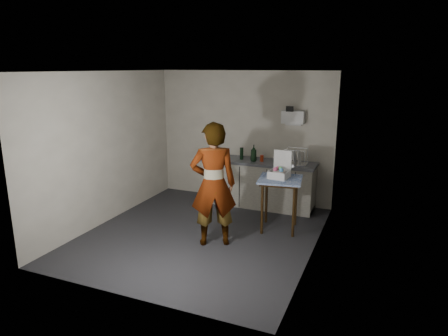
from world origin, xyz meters
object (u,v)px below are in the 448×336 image
at_px(dish_rack, 295,161).
at_px(soda_can, 262,158).
at_px(bakery_box, 279,172).
at_px(side_table, 280,185).
at_px(kitchen_counter, 257,184).
at_px(dark_bottle, 242,153).
at_px(paper_towel, 213,150).
at_px(soap_bottle, 254,153).
at_px(standing_man, 213,185).

bearing_deg(dish_rack, soda_can, -177.92).
xyz_separation_m(soda_can, bakery_box, (0.59, -0.92, 0.02)).
height_order(side_table, soda_can, soda_can).
bearing_deg(kitchen_counter, side_table, -54.79).
relative_size(side_table, dark_bottle, 3.84).
height_order(soda_can, paper_towel, paper_towel).
distance_m(side_table, soda_can, 1.16).
xyz_separation_m(dark_bottle, paper_towel, (-0.61, -0.01, 0.03)).
relative_size(kitchen_counter, dark_bottle, 9.65).
bearing_deg(soap_bottle, dark_bottle, 166.71).
xyz_separation_m(soda_can, dark_bottle, (-0.42, 0.02, 0.05)).
relative_size(side_table, soap_bottle, 2.84).
bearing_deg(kitchen_counter, standing_man, -92.29).
bearing_deg(dish_rack, soap_bottle, -175.41).
height_order(standing_man, bakery_box, standing_man).
xyz_separation_m(standing_man, soap_bottle, (0.02, 1.85, 0.12)).
distance_m(kitchen_counter, dark_bottle, 0.68).
xyz_separation_m(side_table, dark_bottle, (-1.04, 0.98, 0.25)).
height_order(side_table, dish_rack, dish_rack).
relative_size(side_table, standing_man, 0.47).
bearing_deg(side_table, bakery_box, 118.43).
bearing_deg(dish_rack, side_table, -90.88).
xyz_separation_m(side_table, paper_towel, (-1.65, 0.97, 0.28)).
bearing_deg(dish_rack, bakery_box, -92.95).
height_order(soda_can, bakery_box, bakery_box).
xyz_separation_m(paper_towel, bakery_box, (1.62, -0.93, -0.07)).
bearing_deg(paper_towel, soda_can, -0.58).
bearing_deg(paper_towel, bakery_box, -29.84).
xyz_separation_m(soda_can, paper_towel, (-1.03, 0.01, 0.08)).
distance_m(soap_bottle, dish_rack, 0.80).
distance_m(soap_bottle, paper_towel, 0.88).
bearing_deg(dish_rack, dark_bottle, 179.99).
bearing_deg(kitchen_counter, dark_bottle, -175.73).
bearing_deg(dark_bottle, side_table, -43.41).
bearing_deg(side_table, kitchen_counter, 116.48).
distance_m(side_table, standing_man, 1.23).
relative_size(soda_can, dish_rack, 0.29).
height_order(side_table, bakery_box, bakery_box).
xyz_separation_m(soap_bottle, soda_can, (0.15, 0.04, -0.10)).
relative_size(standing_man, soda_can, 15.39).
bearing_deg(dark_bottle, standing_man, -82.51).
height_order(standing_man, paper_towel, standing_man).
distance_m(kitchen_counter, dish_rack, 0.91).
bearing_deg(paper_towel, dark_bottle, 1.20).
xyz_separation_m(dish_rack, bakery_box, (-0.05, -0.94, 0.01)).
xyz_separation_m(soap_bottle, dish_rack, (0.79, 0.06, -0.09)).
relative_size(kitchen_counter, soap_bottle, 7.14).
bearing_deg(standing_man, soap_bottle, -118.94).
xyz_separation_m(kitchen_counter, soda_can, (0.09, -0.05, 0.54)).
relative_size(soap_bottle, dish_rack, 0.74).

